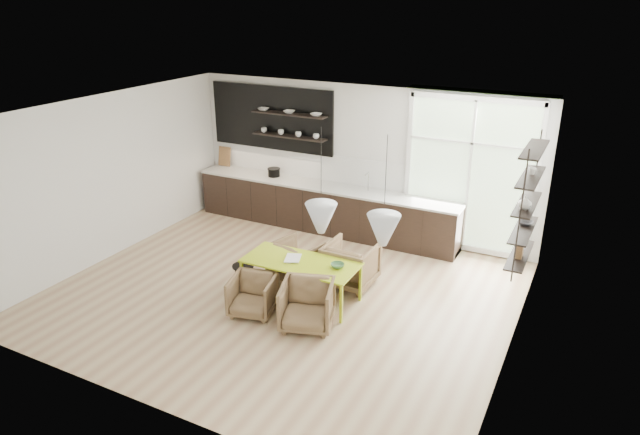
{
  "coord_description": "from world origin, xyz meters",
  "views": [
    {
      "loc": [
        4.2,
        -6.88,
        4.51
      ],
      "look_at": [
        0.37,
        0.6,
        1.16
      ],
      "focal_mm": 32.0,
      "sensor_mm": 36.0,
      "label": 1
    }
  ],
  "objects": [
    {
      "name": "armchair_front_left",
      "position": [
        -0.08,
        -0.71,
        0.3
      ],
      "size": [
        0.78,
        0.79,
        0.6
      ],
      "primitive_type": "imported",
      "rotation": [
        0.0,
        0.0,
        0.24
      ],
      "color": "brown",
      "rests_on": "ground"
    },
    {
      "name": "armchair_front_right",
      "position": [
        0.8,
        -0.66,
        0.34
      ],
      "size": [
        0.93,
        0.94,
        0.68
      ],
      "primitive_type": "imported",
      "rotation": [
        0.0,
        0.0,
        0.32
      ],
      "color": "brown",
      "rests_on": "ground"
    },
    {
      "name": "armchair_back_left",
      "position": [
        -0.05,
        0.57,
        0.33
      ],
      "size": [
        0.87,
        0.89,
        0.67
      ],
      "primitive_type": "imported",
      "rotation": [
        0.0,
        0.0,
        2.89
      ],
      "color": "brown",
      "rests_on": "ground"
    },
    {
      "name": "wire_stool",
      "position": [
        -0.58,
        -0.22,
        0.3
      ],
      "size": [
        0.37,
        0.37,
        0.47
      ],
      "rotation": [
        0.0,
        0.0,
        -0.01
      ],
      "color": "black",
      "rests_on": "ground"
    },
    {
      "name": "armchair_back_right",
      "position": [
        0.84,
        0.78,
        0.37
      ],
      "size": [
        0.8,
        0.82,
        0.73
      ],
      "primitive_type": "imported",
      "rotation": [
        0.0,
        0.0,
        3.12
      ],
      "color": "brown",
      "rests_on": "ground"
    },
    {
      "name": "right_shelving",
      "position": [
        3.36,
        1.17,
        1.65
      ],
      "size": [
        0.26,
        1.22,
        1.9
      ],
      "color": "black",
      "rests_on": "ground"
    },
    {
      "name": "table_book",
      "position": [
        0.1,
        -0.04,
        0.67
      ],
      "size": [
        0.33,
        0.38,
        0.03
      ],
      "primitive_type": "imported",
      "rotation": [
        0.0,
        0.0,
        0.35
      ],
      "color": "white",
      "rests_on": "dining_table"
    },
    {
      "name": "table_bowl",
      "position": [
        0.94,
        0.06,
        0.68
      ],
      "size": [
        0.25,
        0.25,
        0.06
      ],
      "primitive_type": "imported",
      "rotation": [
        0.0,
        0.0,
        -0.25
      ],
      "color": "#467548",
      "rests_on": "dining_table"
    },
    {
      "name": "room",
      "position": [
        0.58,
        1.1,
        1.46
      ],
      "size": [
        7.02,
        6.01,
        2.91
      ],
      "color": "tan",
      "rests_on": "ground"
    },
    {
      "name": "dining_table",
      "position": [
        0.35,
        -0.01,
        0.61
      ],
      "size": [
        1.79,
        0.82,
        0.65
      ],
      "rotation": [
        0.0,
        0.0,
        0.01
      ],
      "color": "#A8C119",
      "rests_on": "ground"
    },
    {
      "name": "kitchen_run",
      "position": [
        -0.69,
        2.69,
        0.6
      ],
      "size": [
        5.54,
        0.69,
        2.75
      ],
      "color": "black",
      "rests_on": "ground"
    }
  ]
}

